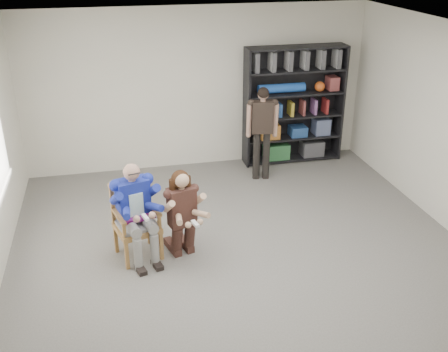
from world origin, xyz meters
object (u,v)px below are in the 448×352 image
object	(u,v)px
seated_man	(136,212)
bookshelf	(294,105)
kneeling_woman	(183,215)
standing_man	(262,134)
armchair	(137,222)

from	to	relation	value
seated_man	bookshelf	bearing A→B (deg)	25.66
kneeling_woman	standing_man	distance (m)	2.68
armchair	kneeling_woman	distance (m)	0.60
seated_man	bookshelf	distance (m)	4.03
armchair	standing_man	xyz separation A→B (m)	(2.24, 1.97, 0.31)
armchair	standing_man	bearing A→B (deg)	25.97
armchair	bookshelf	xyz separation A→B (m)	(3.03, 2.63, 0.55)
kneeling_woman	bookshelf	bearing A→B (deg)	33.00
bookshelf	standing_man	distance (m)	1.06
bookshelf	armchair	bearing A→B (deg)	-138.99
armchair	seated_man	xyz separation A→B (m)	(0.00, 0.00, 0.15)
kneeling_woman	bookshelf	size ratio (longest dim) A/B	0.57
bookshelf	standing_man	size ratio (longest dim) A/B	1.30
seated_man	standing_man	xyz separation A→B (m)	(2.24, 1.97, 0.16)
kneeling_woman	bookshelf	distance (m)	3.71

